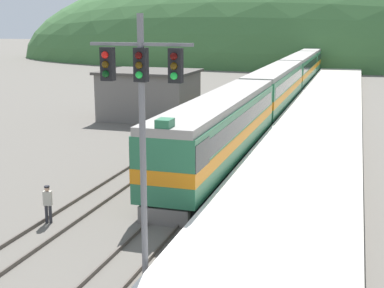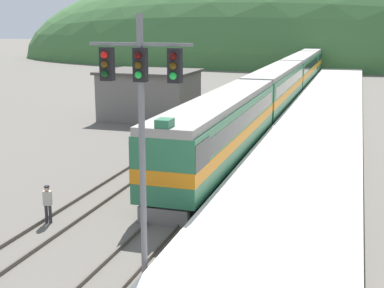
% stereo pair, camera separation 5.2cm
% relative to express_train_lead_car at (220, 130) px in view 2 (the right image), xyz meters
% --- Properties ---
extents(track_main, '(1.52, 180.00, 0.16)m').
position_rel_express_train_lead_car_xyz_m(track_main, '(0.00, 48.81, -2.27)').
color(track_main, '#4C443D').
rests_on(track_main, ground).
extents(track_siding, '(1.52, 180.00, 0.16)m').
position_rel_express_train_lead_car_xyz_m(track_siding, '(-4.49, 48.81, -2.27)').
color(track_siding, '#4C443D').
rests_on(track_siding, ground).
extents(platform, '(6.60, 140.00, 0.97)m').
position_rel_express_train_lead_car_xyz_m(platform, '(4.96, 28.81, -1.87)').
color(platform, '#BCB5A5').
rests_on(platform, ground).
extents(distant_hills, '(154.28, 69.43, 47.29)m').
position_rel_express_train_lead_car_xyz_m(distant_hills, '(0.00, 99.20, -2.35)').
color(distant_hills, '#3D6B38').
rests_on(distant_hills, ground).
extents(station_shed, '(8.38, 6.88, 4.40)m').
position_rel_express_train_lead_car_xyz_m(station_shed, '(-10.42, 14.84, -0.13)').
color(station_shed, slate).
rests_on(station_shed, ground).
extents(express_train_lead_car, '(2.99, 20.73, 4.65)m').
position_rel_express_train_lead_car_xyz_m(express_train_lead_car, '(0.00, 0.00, 0.00)').
color(express_train_lead_car, black).
rests_on(express_train_lead_car, ground).
extents(carriage_second, '(2.98, 21.89, 4.29)m').
position_rel_express_train_lead_car_xyz_m(carriage_second, '(0.00, 22.42, -0.01)').
color(carriage_second, black).
rests_on(carriage_second, ground).
extents(carriage_third, '(2.98, 21.89, 4.29)m').
position_rel_express_train_lead_car_xyz_m(carriage_third, '(0.00, 45.19, -0.01)').
color(carriage_third, black).
rests_on(carriage_third, ground).
extents(carriage_fourth, '(2.98, 21.89, 4.29)m').
position_rel_express_train_lead_car_xyz_m(carriage_fourth, '(0.00, 67.96, -0.01)').
color(carriage_fourth, black).
rests_on(carriage_fourth, ground).
extents(carriage_fifth, '(2.98, 21.89, 4.29)m').
position_rel_express_train_lead_car_xyz_m(carriage_fifth, '(0.00, 90.73, -0.01)').
color(carriage_fifth, black).
rests_on(carriage_fifth, ground).
extents(signal_mast_main, '(3.30, 0.42, 8.88)m').
position_rel_express_train_lead_car_xyz_m(signal_mast_main, '(1.41, -15.56, 3.79)').
color(signal_mast_main, slate).
rests_on(signal_mast_main, ground).
extents(track_worker, '(0.41, 0.31, 1.71)m').
position_rel_express_train_lead_car_xyz_m(track_worker, '(-4.92, -11.20, -1.38)').
color(track_worker, '#2D2D33').
rests_on(track_worker, ground).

